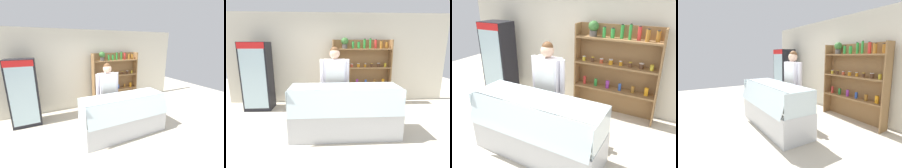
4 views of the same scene
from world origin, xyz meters
The scene contains 6 objects.
ground_plane centered at (0.00, 0.00, 0.00)m, with size 12.00×12.00×0.00m, color beige.
back_wall centered at (0.00, 2.15, 1.35)m, with size 6.80×0.10×2.70m, color silver.
drinks_fridge centered at (-2.28, 1.54, 0.93)m, with size 0.71×0.56×1.86m.
shelving_unit centered at (0.64, 1.85, 1.10)m, with size 1.73×0.29×1.98m.
deli_display_case centered at (-0.02, -0.03, 0.31)m, with size 2.15×0.80×1.01m.
shop_clerk centered at (-0.19, 0.59, 1.05)m, with size 0.66×0.25×1.75m.
Camera 2 is at (-0.35, -3.30, 1.82)m, focal length 28.00 mm.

